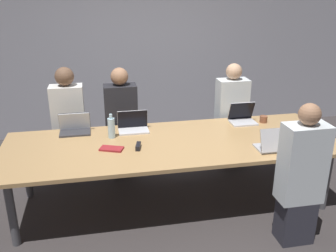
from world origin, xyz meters
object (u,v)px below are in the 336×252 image
laptop_far_left (75,127)px  cup_near_right (298,144)px  person_near_right (301,178)px  person_far_midleft (122,124)px  laptop_near_right (275,144)px  person_far_right (231,117)px  bottle_far_midleft (111,128)px  person_far_left (69,124)px  cup_far_right (263,119)px  laptop_far_midleft (133,125)px  stapler (138,146)px  laptop_far_right (242,117)px

laptop_far_left → cup_near_right: bearing=-21.5°
person_near_right → cup_near_right: 0.54m
person_far_midleft → laptop_near_right: person_far_midleft is taller
person_far_right → cup_near_right: person_far_right is taller
laptop_near_right → cup_near_right: (0.26, 0.00, -0.02)m
bottle_far_midleft → person_near_right: (1.66, -1.14, -0.19)m
person_far_left → cup_near_right: size_ratio=14.83×
cup_far_right → laptop_far_left: 2.28m
cup_near_right → laptop_far_left: bearing=158.5°
person_far_right → person_far_midleft: bearing=-179.7°
laptop_near_right → laptop_far_midleft: bearing=-31.4°
cup_far_right → person_near_right: size_ratio=0.07×
stapler → bottle_far_midleft: bearing=138.1°
laptop_far_right → stapler: laptop_far_right is taller
laptop_far_left → stapler: laptop_far_left is taller
bottle_far_midleft → cup_near_right: 2.00m
person_far_right → laptop_near_right: 1.24m
cup_near_right → laptop_far_midleft: bearing=152.8°
laptop_far_right → stapler: bearing=-158.2°
person_far_right → bottle_far_midleft: person_far_right is taller
laptop_far_midleft → laptop_near_right: (1.37, -0.84, 0.00)m
person_far_left → stapler: bearing=-53.3°
cup_far_right → person_far_left: size_ratio=0.06×
person_near_right → stapler: (-1.41, 0.79, 0.10)m
person_far_right → bottle_far_midleft: size_ratio=5.12×
laptop_near_right → cup_near_right: laptop_near_right is taller
person_far_right → cup_near_right: size_ratio=14.61×
person_far_left → cup_near_right: person_far_left is taller
person_far_midleft → stapler: 0.93m
laptop_far_midleft → person_near_right: bearing=-43.0°
laptop_far_right → cup_far_right: 0.27m
cup_far_right → laptop_far_midleft: (-1.61, 0.04, 0.03)m
cup_near_right → person_far_left: bearing=151.0°
laptop_far_right → laptop_near_right: bearing=-88.7°
cup_far_right → person_far_right: bearing=120.5°
laptop_far_left → laptop_near_right: laptop_near_right is taller
laptop_far_left → person_far_midleft: bearing=30.0°
person_far_left → person_far_midleft: (0.65, -0.10, -0.01)m
person_far_left → person_near_right: bearing=-39.7°
laptop_far_left → laptop_far_midleft: bearing=-5.9°
cup_far_right → person_near_right: (-0.20, -1.27, -0.12)m
cup_far_right → person_far_midleft: 1.77m
stapler → cup_far_right: bearing=29.5°
laptop_far_left → person_far_left: (-0.09, 0.42, -0.12)m
laptop_far_midleft → laptop_near_right: laptop_near_right is taller
laptop_far_right → person_far_right: bearing=89.3°
person_far_right → person_near_right: size_ratio=1.01×
laptop_far_right → person_near_right: bearing=-87.6°
bottle_far_midleft → stapler: bottle_far_midleft is taller
person_far_midleft → bottle_far_midleft: person_far_midleft is taller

